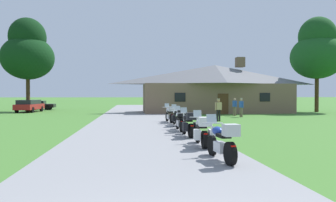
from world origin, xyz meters
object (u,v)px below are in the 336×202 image
object	(u,v)px
bystander_tan_shirt_by_tree	(218,109)
tree_left_far	(28,52)
bystander_blue_shirt_beside_signpost	(241,106)
motorcycle_silver_second_in_row	(202,132)
motorcycle_black_third_in_row	(188,125)
bystander_blue_shirt_near_lodge	(235,106)
motorcycle_white_fifth_in_row	(177,117)
parked_red_suv_far_left	(29,105)
parked_black_sedan_far_left	(38,105)
motorcycle_white_fourth_in_row	(180,120)
motorcycle_blue_nearest_to_camera	(222,142)
motorcycle_silver_farthest_in_row	(170,114)
tree_right_of_lodge	(317,51)

from	to	relation	value
bystander_tan_shirt_by_tree	tree_left_far	xyz separation A→B (m)	(-18.55, 15.97, 6.10)
bystander_blue_shirt_beside_signpost	tree_left_far	distance (m)	25.51
tree_left_far	motorcycle_silver_second_in_row	bearing A→B (deg)	-61.88
motorcycle_silver_second_in_row	bystander_tan_shirt_by_tree	bearing A→B (deg)	73.78
motorcycle_black_third_in_row	bystander_blue_shirt_near_lodge	size ratio (longest dim) A/B	1.25
motorcycle_white_fifth_in_row	parked_red_suv_far_left	world-z (taller)	parked_red_suv_far_left
motorcycle_silver_second_in_row	bystander_blue_shirt_beside_signpost	xyz separation A→B (m)	(7.08, 15.77, 0.34)
motorcycle_silver_second_in_row	bystander_blue_shirt_near_lodge	xyz separation A→B (m)	(7.07, 17.57, 0.32)
motorcycle_black_third_in_row	parked_black_sedan_far_left	distance (m)	32.67
motorcycle_white_fourth_in_row	motorcycle_white_fifth_in_row	world-z (taller)	same
motorcycle_silver_second_in_row	parked_black_sedan_far_left	bearing A→B (deg)	117.04
bystander_blue_shirt_beside_signpost	motorcycle_blue_nearest_to_camera	bearing A→B (deg)	-40.39
motorcycle_white_fifth_in_row	bystander_blue_shirt_near_lodge	size ratio (longest dim) A/B	1.25
motorcycle_black_third_in_row	motorcycle_blue_nearest_to_camera	bearing A→B (deg)	-92.74
motorcycle_silver_farthest_in_row	tree_left_far	bearing A→B (deg)	125.13
motorcycle_silver_second_in_row	tree_left_far	distance (m)	31.89
motorcycle_black_third_in_row	motorcycle_silver_farthest_in_row	size ratio (longest dim) A/B	1.00
motorcycle_black_third_in_row	motorcycle_silver_second_in_row	bearing A→B (deg)	-92.91
parked_black_sedan_far_left	motorcycle_silver_second_in_row	bearing A→B (deg)	-157.70
tree_right_of_lodge	motorcycle_white_fourth_in_row	bearing A→B (deg)	-136.51
bystander_blue_shirt_near_lodge	motorcycle_white_fourth_in_row	bearing A→B (deg)	122.56
motorcycle_white_fifth_in_row	parked_black_sedan_far_left	distance (m)	28.29
motorcycle_silver_second_in_row	motorcycle_black_third_in_row	bearing A→B (deg)	92.07
motorcycle_black_third_in_row	motorcycle_white_fourth_in_row	size ratio (longest dim) A/B	1.00
motorcycle_silver_farthest_in_row	parked_red_suv_far_left	bearing A→B (deg)	126.20
motorcycle_blue_nearest_to_camera	bystander_blue_shirt_beside_signpost	distance (m)	19.68
bystander_blue_shirt_near_lodge	tree_right_of_lodge	xyz separation A→B (m)	(11.52, 5.35, 6.10)
motorcycle_silver_second_in_row	tree_right_of_lodge	world-z (taller)	tree_right_of_lodge
motorcycle_white_fourth_in_row	motorcycle_white_fifth_in_row	bearing A→B (deg)	85.36
motorcycle_blue_nearest_to_camera	tree_left_far	bearing A→B (deg)	110.85
bystander_tan_shirt_by_tree	tree_right_of_lodge	bearing A→B (deg)	-155.38
parked_black_sedan_far_left	motorcycle_black_third_in_row	bearing A→B (deg)	-155.59
motorcycle_silver_farthest_in_row	tree_left_far	xyz separation A→B (m)	(-14.76, 17.13, 6.43)
motorcycle_black_third_in_row	tree_left_far	world-z (taller)	tree_left_far
tree_right_of_lodge	motorcycle_black_third_in_row	bearing A→B (deg)	-132.79
motorcycle_silver_second_in_row	motorcycle_white_fourth_in_row	distance (m)	5.26
motorcycle_white_fifth_in_row	bystander_tan_shirt_by_tree	bearing A→B (deg)	42.88
motorcycle_white_fourth_in_row	parked_red_suv_far_left	distance (m)	25.41
motorcycle_blue_nearest_to_camera	motorcycle_silver_farthest_in_row	distance (m)	13.01
motorcycle_silver_farthest_in_row	parked_black_sedan_far_left	world-z (taller)	motorcycle_silver_farthest_in_row
motorcycle_blue_nearest_to_camera	tree_left_far	size ratio (longest dim) A/B	0.19
motorcycle_blue_nearest_to_camera	bystander_tan_shirt_by_tree	distance (m)	14.68
bystander_blue_shirt_beside_signpost	bystander_tan_shirt_by_tree	world-z (taller)	same
motorcycle_white_fifth_in_row	parked_red_suv_far_left	size ratio (longest dim) A/B	0.44
motorcycle_white_fourth_in_row	motorcycle_white_fifth_in_row	distance (m)	2.72
motorcycle_black_third_in_row	parked_black_sedan_far_left	world-z (taller)	motorcycle_black_third_in_row
motorcycle_black_third_in_row	motorcycle_silver_farthest_in_row	world-z (taller)	same
bystander_tan_shirt_by_tree	parked_red_suv_far_left	xyz separation A→B (m)	(-18.05, 14.77, -0.17)
motorcycle_black_third_in_row	bystander_blue_shirt_beside_signpost	xyz separation A→B (m)	(7.07, 12.94, 0.34)
motorcycle_silver_second_in_row	bystander_blue_shirt_near_lodge	world-z (taller)	bystander_blue_shirt_near_lodge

